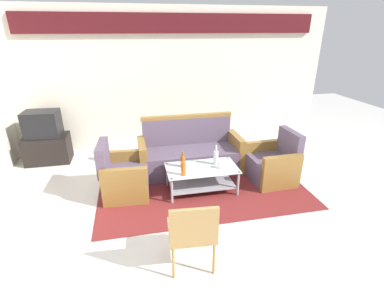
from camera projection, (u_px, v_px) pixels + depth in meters
name	position (u px, v px, depth m)	size (l,w,h in m)	color
ground_plane	(213.00, 223.00, 3.82)	(14.00, 14.00, 0.00)	silver
wall_back	(175.00, 76.00, 5.97)	(6.52, 0.19, 2.80)	silver
rug	(202.00, 186.00, 4.72)	(3.26, 2.04, 0.01)	maroon
couch	(190.00, 154.00, 5.14)	(1.80, 0.75, 0.96)	#5B4C60
armchair_left	(124.00, 177.00, 4.41)	(0.74, 0.80, 0.85)	#5B4C60
armchair_right	(273.00, 165.00, 4.81)	(0.73, 0.79, 0.85)	#5B4C60
coffee_table	(202.00, 176.00, 4.49)	(1.10, 0.60, 0.40)	silver
bottle_clear	(216.00, 157.00, 4.50)	(0.08, 0.08, 0.32)	silver
bottle_brown	(183.00, 161.00, 4.42)	(0.08, 0.08, 0.26)	brown
bottle_orange	(183.00, 168.00, 4.17)	(0.07, 0.07, 0.30)	#D85919
cup	(220.00, 165.00, 4.40)	(0.08, 0.08, 0.10)	silver
tv_stand	(48.00, 149.00, 5.51)	(0.80, 0.50, 0.52)	black
television	(42.00, 124.00, 5.31)	(0.62, 0.47, 0.48)	black
wicker_chair	(192.00, 230.00, 2.93)	(0.51, 0.51, 0.84)	#AD844C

